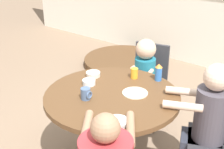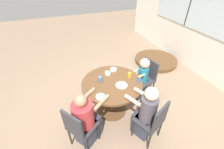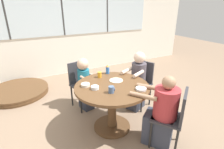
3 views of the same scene
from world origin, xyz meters
TOP-DOWN VIEW (x-y plane):
  - ground_plane at (0.00, 0.00)m, footprint 16.00×16.00m
  - dining_table at (0.00, 0.00)m, footprint 1.14×1.14m
  - chair_for_woman_green_shirt at (0.86, 0.39)m, footprint 0.53×0.53m
  - chair_for_man_blue_shirt at (0.55, -0.76)m, footprint 0.56×0.56m
  - chair_for_toddler at (-0.21, 0.92)m, footprint 0.48×0.48m
  - person_woman_green_shirt at (0.71, 0.32)m, footprint 0.55×0.45m
  - person_man_blue_shirt at (0.45, -0.62)m, footprint 0.61×0.67m
  - person_toddler at (-0.17, 0.76)m, footprint 0.30×0.44m
  - coffee_mug at (-0.11, -0.20)m, footprint 0.09×0.08m
  - sippy_cup at (0.16, 0.47)m, footprint 0.07×0.07m
  - juice_glass at (-0.04, 0.37)m, footprint 0.07×0.07m
  - bowl_white_shallow at (0.30, -0.32)m, footprint 0.15×0.15m
  - bowl_cereal at (-0.27, 0.01)m, footprint 0.11×0.11m
  - bowl_fruit at (-0.36, 0.17)m, footprint 0.13×0.13m
  - plate_tortillas at (0.14, 0.13)m, footprint 0.21×0.21m
  - folded_table_stack at (-1.35, 2.02)m, footprint 1.30×1.30m

SIDE VIEW (x-z plane):
  - ground_plane at x=0.00m, z-range 0.00..0.00m
  - folded_table_stack at x=-1.35m, z-range 0.00..0.12m
  - person_man_blue_shirt at x=0.45m, z-range -0.06..1.01m
  - person_toddler at x=-0.17m, z-range -0.01..0.99m
  - person_woman_green_shirt at x=0.71m, z-range -0.04..1.08m
  - chair_for_woman_green_shirt at x=0.86m, z-range 0.09..0.98m
  - chair_for_man_blue_shirt at x=0.55m, z-range 0.09..0.98m
  - chair_for_toddler at x=-0.21m, z-range 0.09..0.98m
  - dining_table at x=0.00m, z-range 0.19..0.95m
  - plate_tortillas at x=0.14m, z-range 0.76..0.77m
  - bowl_white_shallow at x=0.30m, z-range 0.76..0.79m
  - bowl_fruit at x=-0.36m, z-range 0.76..0.80m
  - bowl_cereal at x=-0.27m, z-range 0.76..0.81m
  - coffee_mug at x=-0.11m, z-range 0.76..0.86m
  - juice_glass at x=-0.04m, z-range 0.76..0.86m
  - sippy_cup at x=0.16m, z-range 0.76..0.92m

